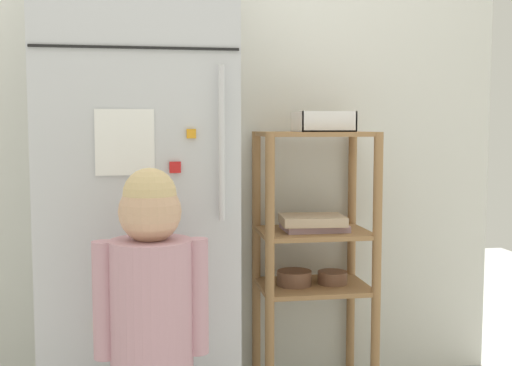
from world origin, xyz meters
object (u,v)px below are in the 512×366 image
(refrigerator, at_px, (141,185))
(pantry_shelf_unit, at_px, (313,239))
(child_standing, at_px, (151,307))
(fruit_bin, at_px, (325,123))

(refrigerator, xyz_separation_m, pantry_shelf_unit, (0.68, 0.16, -0.25))
(refrigerator, relative_size, child_standing, 1.81)
(pantry_shelf_unit, xyz_separation_m, fruit_bin, (0.04, -0.01, 0.47))
(fruit_bin, bearing_deg, child_standing, -134.44)
(fruit_bin, bearing_deg, pantry_shelf_unit, 171.68)
(child_standing, bearing_deg, fruit_bin, 45.56)
(child_standing, height_order, pantry_shelf_unit, pantry_shelf_unit)
(refrigerator, bearing_deg, pantry_shelf_unit, 12.82)
(child_standing, relative_size, fruit_bin, 4.55)
(child_standing, bearing_deg, refrigerator, 93.70)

